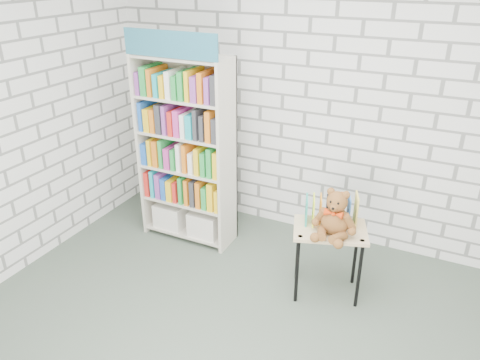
% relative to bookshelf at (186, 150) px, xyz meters
% --- Properties ---
extents(room_shell, '(4.52, 4.02, 2.81)m').
position_rel_bookshelf_xyz_m(room_shell, '(1.18, -1.36, 0.85)').
color(room_shell, silver).
rests_on(room_shell, ground).
extents(bookshelf, '(0.91, 0.35, 2.05)m').
position_rel_bookshelf_xyz_m(bookshelf, '(0.00, 0.00, 0.00)').
color(bookshelf, beige).
rests_on(bookshelf, ground).
extents(display_table, '(0.68, 0.56, 0.62)m').
position_rel_bookshelf_xyz_m(display_table, '(1.51, -0.30, -0.40)').
color(display_table, tan).
rests_on(display_table, ground).
extents(table_books, '(0.44, 0.30, 0.24)m').
position_rel_bookshelf_xyz_m(table_books, '(1.48, -0.21, -0.19)').
color(table_books, teal).
rests_on(table_books, display_table).
extents(teddy_bear, '(0.35, 0.33, 0.38)m').
position_rel_bookshelf_xyz_m(teddy_bear, '(1.56, -0.38, -0.16)').
color(teddy_bear, brown).
rests_on(teddy_bear, display_table).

